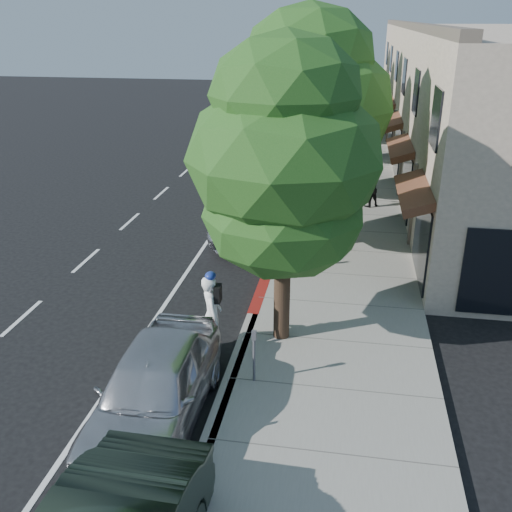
% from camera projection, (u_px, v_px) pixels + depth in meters
% --- Properties ---
extents(ground, '(120.00, 120.00, 0.00)m').
position_uv_depth(ground, '(259.00, 302.00, 16.36)').
color(ground, black).
rests_on(ground, ground).
extents(sidewalk, '(4.60, 56.00, 0.15)m').
position_uv_depth(sidewalk, '(346.00, 215.00, 23.25)').
color(sidewalk, gray).
rests_on(sidewalk, ground).
extents(curb, '(0.30, 56.00, 0.15)m').
position_uv_depth(curb, '(290.00, 212.00, 23.60)').
color(curb, '#9E998E').
rests_on(curb, ground).
extents(curb_red_segment, '(0.32, 4.00, 0.15)m').
position_uv_depth(curb_red_segment, '(264.00, 284.00, 17.24)').
color(curb_red_segment, maroon).
rests_on(curb_red_segment, ground).
extents(storefront_building, '(10.00, 36.00, 7.00)m').
position_uv_depth(storefront_building, '(494.00, 100.00, 29.89)').
color(storefront_building, beige).
rests_on(storefront_building, ground).
extents(street_tree_0, '(4.45, 4.45, 7.38)m').
position_uv_depth(street_tree_0, '(285.00, 163.00, 12.63)').
color(street_tree_0, black).
rests_on(street_tree_0, ground).
extents(street_tree_1, '(5.48, 5.48, 8.04)m').
position_uv_depth(street_tree_1, '(307.00, 110.00, 17.98)').
color(street_tree_1, black).
rests_on(street_tree_1, ground).
extents(street_tree_2, '(4.73, 4.73, 7.31)m').
position_uv_depth(street_tree_2, '(319.00, 98.00, 23.57)').
color(street_tree_2, black).
rests_on(street_tree_2, ground).
extents(street_tree_3, '(4.37, 4.37, 7.98)m').
position_uv_depth(street_tree_3, '(327.00, 70.00, 28.80)').
color(street_tree_3, black).
rests_on(street_tree_3, ground).
extents(street_tree_4, '(4.80, 4.80, 7.08)m').
position_uv_depth(street_tree_4, '(332.00, 75.00, 34.55)').
color(street_tree_4, black).
rests_on(street_tree_4, ground).
extents(street_tree_5, '(4.72, 4.72, 7.55)m').
position_uv_depth(street_tree_5, '(336.00, 61.00, 39.86)').
color(street_tree_5, black).
rests_on(street_tree_5, ground).
extents(cyclist, '(0.70, 0.84, 1.98)m').
position_uv_depth(cyclist, '(212.00, 314.00, 13.62)').
color(cyclist, white).
rests_on(cyclist, ground).
extents(bicycle, '(1.98, 1.36, 0.99)m').
position_uv_depth(bicycle, '(259.00, 249.00, 18.78)').
color(bicycle, '#171C9F').
rests_on(bicycle, ground).
extents(silver_suv, '(3.67, 6.70, 1.78)m').
position_uv_depth(silver_suv, '(266.00, 211.00, 21.10)').
color(silver_suv, silver).
rests_on(silver_suv, ground).
extents(dark_sedan, '(2.06, 4.91, 1.58)m').
position_uv_depth(dark_sedan, '(294.00, 160.00, 29.10)').
color(dark_sedan, '#212426').
rests_on(dark_sedan, ground).
extents(white_pickup, '(2.25, 5.24, 1.50)m').
position_uv_depth(white_pickup, '(278.00, 135.00, 35.48)').
color(white_pickup, white).
rests_on(white_pickup, ground).
extents(dark_suv_far, '(2.58, 5.53, 1.83)m').
position_uv_depth(dark_suv_far, '(304.00, 121.00, 39.24)').
color(dark_suv_far, black).
rests_on(dark_suv_far, ground).
extents(near_car_a, '(1.98, 4.86, 1.65)m').
position_uv_depth(near_car_a, '(154.00, 387.00, 11.22)').
color(near_car_a, silver).
rests_on(near_car_a, ground).
extents(pedestrian, '(0.95, 0.89, 1.54)m').
position_uv_depth(pedestrian, '(370.00, 189.00, 23.77)').
color(pedestrian, black).
rests_on(pedestrian, sidewalk).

